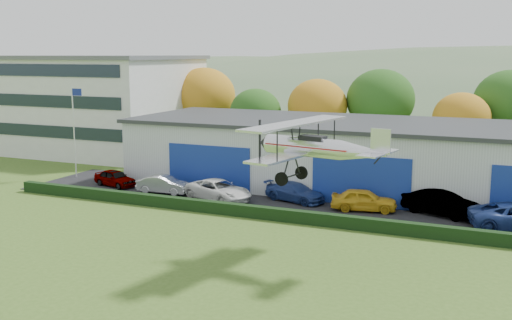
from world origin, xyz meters
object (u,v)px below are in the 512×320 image
at_px(car_2, 219,190).
at_px(car_4, 364,200).
at_px(car_1, 164,184).
at_px(car_0, 115,178).
at_px(hangar, 379,156).
at_px(office_block, 94,103).
at_px(car_3, 295,192).
at_px(biplane, 314,146).
at_px(car_5, 441,203).
at_px(flagpole, 75,123).

xyz_separation_m(car_2, car_4, (10.44, 1.24, 0.01)).
relative_size(car_1, car_4, 0.94).
height_order(car_0, car_1, car_1).
distance_m(hangar, office_block, 33.84).
bearing_deg(office_block, car_3, -25.71).
bearing_deg(hangar, car_1, -150.71).
height_order(car_1, biplane, biplane).
bearing_deg(car_0, car_3, -71.36).
bearing_deg(car_5, car_0, 114.58).
distance_m(office_block, car_4, 36.77).
relative_size(flagpole, car_1, 1.93).
relative_size(car_4, car_5, 0.87).
distance_m(car_1, car_4, 15.32).
bearing_deg(office_block, car_2, -33.94).
xyz_separation_m(office_block, car_1, (18.29, -15.28, -4.48)).
bearing_deg(car_2, car_0, 104.55).
relative_size(office_block, car_0, 5.27).
bearing_deg(car_2, office_block, 75.86).
relative_size(office_block, car_5, 4.05).
distance_m(car_1, car_5, 20.35).
bearing_deg(office_block, hangar, -12.01).
height_order(office_block, car_5, office_block).
xyz_separation_m(car_4, biplane, (-0.03, -11.06, 5.26)).
height_order(hangar, car_5, hangar).
bearing_deg(flagpole, biplane, -25.97).
height_order(office_block, car_2, office_block).
relative_size(car_1, biplane, 0.49).
height_order(car_1, car_4, car_4).
relative_size(car_1, car_2, 0.78).
bearing_deg(car_1, car_3, -85.74).
relative_size(car_2, biplane, 0.63).
bearing_deg(car_3, biplane, -139.32).
height_order(car_2, car_3, car_2).
bearing_deg(car_3, flagpole, 105.00).
height_order(office_block, car_0, office_block).
bearing_deg(office_block, car_4, -23.11).
distance_m(car_4, biplane, 12.25).
xyz_separation_m(hangar, office_block, (-33.00, 7.02, 2.56)).
bearing_deg(car_1, biplane, -128.40).
relative_size(hangar, car_0, 10.39).
relative_size(flagpole, car_4, 1.81).
xyz_separation_m(hangar, biplane, (0.55, -18.37, 3.41)).
distance_m(office_block, car_2, 28.24).
bearing_deg(car_5, flagpole, 110.97).
bearing_deg(office_block, car_5, -19.27).
relative_size(car_5, biplane, 0.60).
xyz_separation_m(office_block, biplane, (33.55, -25.39, 0.85)).
bearing_deg(hangar, car_0, -158.75).
bearing_deg(biplane, car_2, 147.99).
bearing_deg(car_3, hangar, -18.06).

